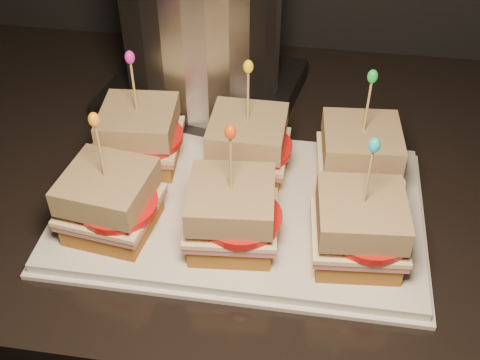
# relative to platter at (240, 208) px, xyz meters

# --- Properties ---
(platter) EXTENTS (0.44, 0.27, 0.02)m
(platter) POSITION_rel_platter_xyz_m (0.00, 0.00, 0.00)
(platter) COLOR white
(platter) RESTS_ON granite_slab
(platter_rim) EXTENTS (0.45, 0.29, 0.01)m
(platter_rim) POSITION_rel_platter_xyz_m (0.00, 0.00, -0.01)
(platter_rim) COLOR white
(platter_rim) RESTS_ON granite_slab
(sandwich_0_bread_bot) EXTENTS (0.10, 0.10, 0.03)m
(sandwich_0_bread_bot) POSITION_rel_platter_xyz_m (-0.14, 0.06, 0.02)
(sandwich_0_bread_bot) COLOR brown
(sandwich_0_bread_bot) RESTS_ON platter
(sandwich_0_ham) EXTENTS (0.11, 0.10, 0.01)m
(sandwich_0_ham) POSITION_rel_platter_xyz_m (-0.14, 0.06, 0.04)
(sandwich_0_ham) COLOR #B96063
(sandwich_0_ham) RESTS_ON sandwich_0_bread_bot
(sandwich_0_cheese) EXTENTS (0.11, 0.11, 0.01)m
(sandwich_0_cheese) POSITION_rel_platter_xyz_m (-0.14, 0.06, 0.05)
(sandwich_0_cheese) COLOR #FFE7B1
(sandwich_0_cheese) RESTS_ON sandwich_0_ham
(sandwich_0_tomato) EXTENTS (0.09, 0.09, 0.01)m
(sandwich_0_tomato) POSITION_rel_platter_xyz_m (-0.13, 0.06, 0.05)
(sandwich_0_tomato) COLOR red
(sandwich_0_tomato) RESTS_ON sandwich_0_cheese
(sandwich_0_bread_top) EXTENTS (0.10, 0.10, 0.03)m
(sandwich_0_bread_top) POSITION_rel_platter_xyz_m (-0.14, 0.06, 0.07)
(sandwich_0_bread_top) COLOR #5F3511
(sandwich_0_bread_top) RESTS_ON sandwich_0_tomato
(sandwich_0_pick) EXTENTS (0.00, 0.00, 0.09)m
(sandwich_0_pick) POSITION_rel_platter_xyz_m (-0.14, 0.06, 0.12)
(sandwich_0_pick) COLOR tan
(sandwich_0_pick) RESTS_ON sandwich_0_bread_top
(sandwich_0_frill) EXTENTS (0.01, 0.01, 0.02)m
(sandwich_0_frill) POSITION_rel_platter_xyz_m (-0.14, 0.06, 0.16)
(sandwich_0_frill) COLOR #D01F9B
(sandwich_0_frill) RESTS_ON sandwich_0_pick
(sandwich_1_bread_bot) EXTENTS (0.09, 0.09, 0.03)m
(sandwich_1_bread_bot) POSITION_rel_platter_xyz_m (0.00, 0.06, 0.02)
(sandwich_1_bread_bot) COLOR brown
(sandwich_1_bread_bot) RESTS_ON platter
(sandwich_1_ham) EXTENTS (0.10, 0.10, 0.01)m
(sandwich_1_ham) POSITION_rel_platter_xyz_m (0.00, 0.06, 0.04)
(sandwich_1_ham) COLOR #B96063
(sandwich_1_ham) RESTS_ON sandwich_1_bread_bot
(sandwich_1_cheese) EXTENTS (0.10, 0.10, 0.01)m
(sandwich_1_cheese) POSITION_rel_platter_xyz_m (0.00, 0.06, 0.05)
(sandwich_1_cheese) COLOR #FFE7B1
(sandwich_1_cheese) RESTS_ON sandwich_1_ham
(sandwich_1_tomato) EXTENTS (0.09, 0.09, 0.01)m
(sandwich_1_tomato) POSITION_rel_platter_xyz_m (0.01, 0.06, 0.05)
(sandwich_1_tomato) COLOR red
(sandwich_1_tomato) RESTS_ON sandwich_1_cheese
(sandwich_1_bread_top) EXTENTS (0.09, 0.09, 0.03)m
(sandwich_1_bread_top) POSITION_rel_platter_xyz_m (0.00, 0.06, 0.07)
(sandwich_1_bread_top) COLOR #5F3511
(sandwich_1_bread_top) RESTS_ON sandwich_1_tomato
(sandwich_1_pick) EXTENTS (0.00, 0.00, 0.09)m
(sandwich_1_pick) POSITION_rel_platter_xyz_m (0.00, 0.06, 0.12)
(sandwich_1_pick) COLOR tan
(sandwich_1_pick) RESTS_ON sandwich_1_bread_top
(sandwich_1_frill) EXTENTS (0.01, 0.01, 0.02)m
(sandwich_1_frill) POSITION_rel_platter_xyz_m (0.00, 0.06, 0.16)
(sandwich_1_frill) COLOR yellow
(sandwich_1_frill) RESTS_ON sandwich_1_pick
(sandwich_2_bread_bot) EXTENTS (0.10, 0.10, 0.03)m
(sandwich_2_bread_bot) POSITION_rel_platter_xyz_m (0.14, 0.06, 0.02)
(sandwich_2_bread_bot) COLOR brown
(sandwich_2_bread_bot) RESTS_ON platter
(sandwich_2_ham) EXTENTS (0.11, 0.10, 0.01)m
(sandwich_2_ham) POSITION_rel_platter_xyz_m (0.14, 0.06, 0.04)
(sandwich_2_ham) COLOR #B96063
(sandwich_2_ham) RESTS_ON sandwich_2_bread_bot
(sandwich_2_cheese) EXTENTS (0.11, 0.11, 0.01)m
(sandwich_2_cheese) POSITION_rel_platter_xyz_m (0.14, 0.06, 0.05)
(sandwich_2_cheese) COLOR #FFE7B1
(sandwich_2_cheese) RESTS_ON sandwich_2_ham
(sandwich_2_tomato) EXTENTS (0.09, 0.09, 0.01)m
(sandwich_2_tomato) POSITION_rel_platter_xyz_m (0.15, 0.06, 0.05)
(sandwich_2_tomato) COLOR red
(sandwich_2_tomato) RESTS_ON sandwich_2_cheese
(sandwich_2_bread_top) EXTENTS (0.10, 0.10, 0.03)m
(sandwich_2_bread_top) POSITION_rel_platter_xyz_m (0.14, 0.06, 0.07)
(sandwich_2_bread_top) COLOR #5F3511
(sandwich_2_bread_top) RESTS_ON sandwich_2_tomato
(sandwich_2_pick) EXTENTS (0.00, 0.00, 0.09)m
(sandwich_2_pick) POSITION_rel_platter_xyz_m (0.14, 0.06, 0.12)
(sandwich_2_pick) COLOR tan
(sandwich_2_pick) RESTS_ON sandwich_2_bread_top
(sandwich_2_frill) EXTENTS (0.01, 0.01, 0.02)m
(sandwich_2_frill) POSITION_rel_platter_xyz_m (0.14, 0.06, 0.16)
(sandwich_2_frill) COLOR green
(sandwich_2_frill) RESTS_ON sandwich_2_pick
(sandwich_3_bread_bot) EXTENTS (0.10, 0.10, 0.03)m
(sandwich_3_bread_bot) POSITION_rel_platter_xyz_m (-0.14, -0.06, 0.02)
(sandwich_3_bread_bot) COLOR brown
(sandwich_3_bread_bot) RESTS_ON platter
(sandwich_3_ham) EXTENTS (0.11, 0.11, 0.01)m
(sandwich_3_ham) POSITION_rel_platter_xyz_m (-0.14, -0.06, 0.04)
(sandwich_3_ham) COLOR #B96063
(sandwich_3_ham) RESTS_ON sandwich_3_bread_bot
(sandwich_3_cheese) EXTENTS (0.11, 0.11, 0.01)m
(sandwich_3_cheese) POSITION_rel_platter_xyz_m (-0.14, -0.06, 0.05)
(sandwich_3_cheese) COLOR #FFE7B1
(sandwich_3_cheese) RESTS_ON sandwich_3_ham
(sandwich_3_tomato) EXTENTS (0.09, 0.09, 0.01)m
(sandwich_3_tomato) POSITION_rel_platter_xyz_m (-0.13, -0.07, 0.05)
(sandwich_3_tomato) COLOR red
(sandwich_3_tomato) RESTS_ON sandwich_3_cheese
(sandwich_3_bread_top) EXTENTS (0.10, 0.10, 0.03)m
(sandwich_3_bread_top) POSITION_rel_platter_xyz_m (-0.14, -0.06, 0.07)
(sandwich_3_bread_top) COLOR #5F3511
(sandwich_3_bread_top) RESTS_ON sandwich_3_tomato
(sandwich_3_pick) EXTENTS (0.00, 0.00, 0.09)m
(sandwich_3_pick) POSITION_rel_platter_xyz_m (-0.14, -0.06, 0.12)
(sandwich_3_pick) COLOR tan
(sandwich_3_pick) RESTS_ON sandwich_3_bread_top
(sandwich_3_frill) EXTENTS (0.01, 0.01, 0.02)m
(sandwich_3_frill) POSITION_rel_platter_xyz_m (-0.14, -0.06, 0.16)
(sandwich_3_frill) COLOR orange
(sandwich_3_frill) RESTS_ON sandwich_3_pick
(sandwich_4_bread_bot) EXTENTS (0.10, 0.10, 0.03)m
(sandwich_4_bread_bot) POSITION_rel_platter_xyz_m (0.00, -0.06, 0.02)
(sandwich_4_bread_bot) COLOR brown
(sandwich_4_bread_bot) RESTS_ON platter
(sandwich_4_ham) EXTENTS (0.11, 0.11, 0.01)m
(sandwich_4_ham) POSITION_rel_platter_xyz_m (0.00, -0.06, 0.04)
(sandwich_4_ham) COLOR #B96063
(sandwich_4_ham) RESTS_ON sandwich_4_bread_bot
(sandwich_4_cheese) EXTENTS (0.11, 0.11, 0.01)m
(sandwich_4_cheese) POSITION_rel_platter_xyz_m (0.00, -0.06, 0.05)
(sandwich_4_cheese) COLOR #FFE7B1
(sandwich_4_cheese) RESTS_ON sandwich_4_ham
(sandwich_4_tomato) EXTENTS (0.09, 0.09, 0.01)m
(sandwich_4_tomato) POSITION_rel_platter_xyz_m (0.01, -0.07, 0.05)
(sandwich_4_tomato) COLOR red
(sandwich_4_tomato) RESTS_ON sandwich_4_cheese
(sandwich_4_bread_top) EXTENTS (0.10, 0.10, 0.03)m
(sandwich_4_bread_top) POSITION_rel_platter_xyz_m (0.00, -0.06, 0.07)
(sandwich_4_bread_top) COLOR #5F3511
(sandwich_4_bread_top) RESTS_ON sandwich_4_tomato
(sandwich_4_pick) EXTENTS (0.00, 0.00, 0.09)m
(sandwich_4_pick) POSITION_rel_platter_xyz_m (0.00, -0.06, 0.12)
(sandwich_4_pick) COLOR tan
(sandwich_4_pick) RESTS_ON sandwich_4_bread_top
(sandwich_4_frill) EXTENTS (0.01, 0.01, 0.02)m
(sandwich_4_frill) POSITION_rel_platter_xyz_m (0.00, -0.06, 0.16)
(sandwich_4_frill) COLOR #E8470C
(sandwich_4_frill) RESTS_ON sandwich_4_pick
(sandwich_5_bread_bot) EXTENTS (0.10, 0.10, 0.03)m
(sandwich_5_bread_bot) POSITION_rel_platter_xyz_m (0.14, -0.06, 0.02)
(sandwich_5_bread_bot) COLOR brown
(sandwich_5_bread_bot) RESTS_ON platter
(sandwich_5_ham) EXTENTS (0.11, 0.11, 0.01)m
(sandwich_5_ham) POSITION_rel_platter_xyz_m (0.14, -0.06, 0.04)
(sandwich_5_ham) COLOR #B96063
(sandwich_5_ham) RESTS_ON sandwich_5_bread_bot
(sandwich_5_cheese) EXTENTS (0.11, 0.11, 0.01)m
(sandwich_5_cheese) POSITION_rel_platter_xyz_m (0.14, -0.06, 0.05)
(sandwich_5_cheese) COLOR #FFE7B1
(sandwich_5_cheese) RESTS_ON sandwich_5_ham
(sandwich_5_tomato) EXTENTS (0.09, 0.09, 0.01)m
(sandwich_5_tomato) POSITION_rel_platter_xyz_m (0.15, -0.07, 0.05)
(sandwich_5_tomato) COLOR red
(sandwich_5_tomato) RESTS_ON sandwich_5_cheese
(sandwich_5_bread_top) EXTENTS (0.10, 0.10, 0.03)m
(sandwich_5_bread_top) POSITION_rel_platter_xyz_m (0.14, -0.06, 0.07)
(sandwich_5_bread_top) COLOR #5F3511
(sandwich_5_bread_top) RESTS_ON sandwich_5_tomato
(sandwich_5_pick) EXTENTS (0.00, 0.00, 0.09)m
(sandwich_5_pick) POSITION_rel_platter_xyz_m (0.14, -0.06, 0.12)
(sandwich_5_pick) COLOR tan
(sandwich_5_pick) RESTS_ON sandwich_5_bread_top
(sandwich_5_frill) EXTENTS (0.01, 0.01, 0.02)m
(sandwich_5_frill) POSITION_rel_platter_xyz_m (0.14, -0.06, 0.16)
(sandwich_5_frill) COLOR #15B3C1
(sandwich_5_frill) RESTS_ON sandwich_5_pick
(appliance_base) EXTENTS (0.31, 0.27, 0.03)m
(appliance_base) POSITION_rel_platter_xyz_m (-0.09, 0.24, 0.01)
(appliance_base) COLOR #262628
(appliance_base) RESTS_ON granite_slab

